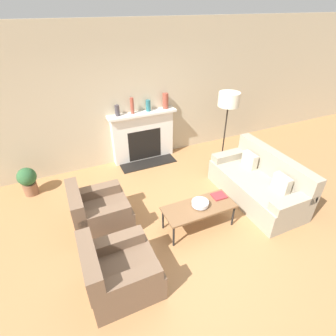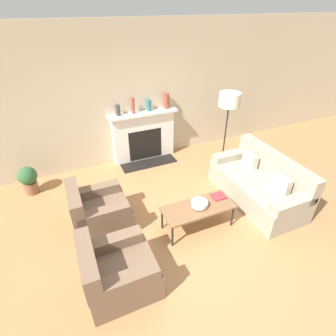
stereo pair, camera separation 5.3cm
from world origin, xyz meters
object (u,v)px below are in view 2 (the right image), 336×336
Objects in this scene: armchair_far at (98,212)px; mantel_vase_left at (118,110)px; floor_lamp at (229,104)px; mantel_vase_right at (166,101)px; coffee_table at (198,208)px; fireplace at (144,137)px; potted_plant at (28,179)px; couch at (259,184)px; book at (218,196)px; armchair_near at (117,272)px; mantel_vase_center_right at (149,105)px; mantel_vase_center_left at (133,106)px; bowl at (199,204)px.

armchair_far is 2.23m from mantel_vase_left.
mantel_vase_right is at bearing 136.26° from floor_lamp.
coffee_table is at bearing -77.22° from mantel_vase_left.
fireplace is at bearing -38.07° from armchair_far.
couch is at bearing -25.82° from potted_plant.
mantel_vase_left is (-0.98, 2.38, 0.81)m from book.
coffee_table is (1.45, 0.54, 0.09)m from armchair_near.
fireplace is at bearing 90.87° from coffee_table.
book is 0.69× the size of mantel_vase_right.
book is 0.41× the size of potted_plant.
armchair_far reaches higher than book.
floor_lamp is 4.15m from potted_plant.
mantel_vase_right is at bearing 7.38° from potted_plant.
mantel_vase_center_right is at bearing -27.52° from armchair_near.
mantel_vase_center_left is at bearing 180.00° from mantel_vase_right.
fireplace reaches higher than armchair_far.
fireplace is at bearing -4.13° from mantel_vase_center_left.
bowl is at bearing -101.52° from mantel_vase_right.
mantel_vase_center_right reaches higher than potted_plant.
coffee_table is 2.62m from mantel_vase_center_right.
book is at bearing -67.60° from mantel_vase_left.
book is at bearing -92.36° from mantel_vase_right.
armchair_near is 1.00× the size of armchair_far.
coffee_table is 0.09m from bowl.
mantel_vase_left is (-0.58, 2.46, 0.77)m from bowl.
armchair_far is 3.81× the size of book.
mantel_vase_center_right is (0.35, 0.00, -0.05)m from mantel_vase_center_left.
book is at bearing -79.03° from fireplace.
fireplace is at bearing 91.31° from bowl.
mantel_vase_center_left reaches higher than book.
coffee_table is at bearing -134.25° from floor_lamp.
fireplace reaches higher than potted_plant.
floor_lamp is at bearing 45.94° from bowl.
armchair_far is at bearing 156.37° from bowl.
mantel_vase_right reaches higher than armchair_far.
floor_lamp is at bearing -24.42° from mantel_vase_left.
mantel_vase_center_left is 0.36m from mantel_vase_center_right.
bowl is at bearing -84.06° from mantel_vase_center_left.
coffee_table is at bearing -114.21° from armchair_far.
potted_plant is at bearing 140.27° from bowl.
armchair_near is 3.39m from mantel_vase_center_left.
mantel_vase_left is (0.89, 1.82, 0.95)m from armchair_far.
potted_plant is at bearing 21.38° from armchair_near.
potted_plant is at bearing -171.49° from mantel_vase_center_right.
couch is at bearing -60.57° from mantel_vase_center_right.
coffee_table is 4.31× the size of bowl.
mantel_vase_right is (0.50, 2.46, 0.82)m from bowl.
couch reaches higher than potted_plant.
coffee_table is at bearing -92.71° from mantel_vase_center_right.
armchair_far reaches higher than potted_plant.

